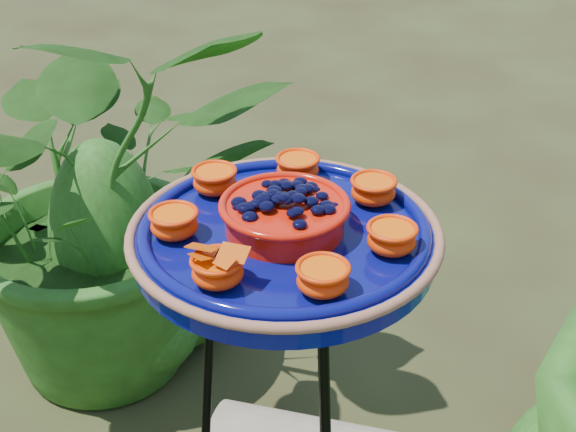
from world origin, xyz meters
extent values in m
torus|color=black|center=(0.06, 0.11, 0.80)|extent=(0.28, 0.28, 0.01)
cylinder|color=black|center=(0.09, 0.24, 0.40)|extent=(0.03, 0.08, 0.80)
cylinder|color=#070B5D|center=(0.06, 0.11, 0.83)|extent=(0.49, 0.49, 0.04)
torus|color=#8F5B41|center=(0.06, 0.11, 0.84)|extent=(0.43, 0.43, 0.01)
torus|color=#070B5D|center=(0.06, 0.11, 0.85)|extent=(0.39, 0.39, 0.02)
cylinder|color=red|center=(0.06, 0.11, 0.87)|extent=(0.19, 0.19, 0.04)
torus|color=red|center=(0.06, 0.11, 0.89)|extent=(0.18, 0.18, 0.01)
ellipsoid|color=black|center=(0.06, 0.11, 0.89)|extent=(0.14, 0.14, 0.03)
ellipsoid|color=#ED3502|center=(0.21, 0.10, 0.86)|extent=(0.06, 0.06, 0.03)
cylinder|color=#EF6404|center=(0.21, 0.10, 0.88)|extent=(0.06, 0.06, 0.01)
ellipsoid|color=#ED3502|center=(0.16, 0.22, 0.86)|extent=(0.06, 0.06, 0.03)
cylinder|color=#EF6404|center=(0.16, 0.22, 0.88)|extent=(0.06, 0.06, 0.01)
ellipsoid|color=#ED3502|center=(0.04, 0.25, 0.86)|extent=(0.06, 0.06, 0.03)
cylinder|color=#EF6404|center=(0.04, 0.25, 0.88)|extent=(0.06, 0.06, 0.01)
ellipsoid|color=#ED3502|center=(-0.06, 0.18, 0.86)|extent=(0.06, 0.06, 0.03)
cylinder|color=#EF6404|center=(-0.06, 0.18, 0.88)|extent=(0.06, 0.06, 0.01)
ellipsoid|color=#ED3502|center=(-0.07, 0.05, 0.86)|extent=(0.06, 0.06, 0.03)
cylinder|color=#EF6404|center=(-0.07, 0.05, 0.88)|extent=(0.06, 0.06, 0.01)
ellipsoid|color=#ED3502|center=(0.03, -0.03, 0.86)|extent=(0.06, 0.06, 0.03)
cylinder|color=#EF6404|center=(0.03, -0.03, 0.88)|extent=(0.06, 0.06, 0.01)
ellipsoid|color=#ED3502|center=(0.15, -0.01, 0.86)|extent=(0.06, 0.06, 0.03)
cylinder|color=#EF6404|center=(0.15, -0.01, 0.88)|extent=(0.06, 0.06, 0.01)
cylinder|color=black|center=(0.03, -0.03, 0.89)|extent=(0.01, 0.03, 0.00)
cube|color=#E63904|center=(0.01, -0.03, 0.89)|extent=(0.04, 0.03, 0.01)
cube|color=#E63904|center=(0.05, -0.03, 0.89)|extent=(0.04, 0.03, 0.01)
imported|color=#224612|center=(-0.58, 0.67, 0.49)|extent=(1.13, 1.09, 0.98)
camera|label=1|loc=(0.35, -0.76, 1.42)|focal=50.00mm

